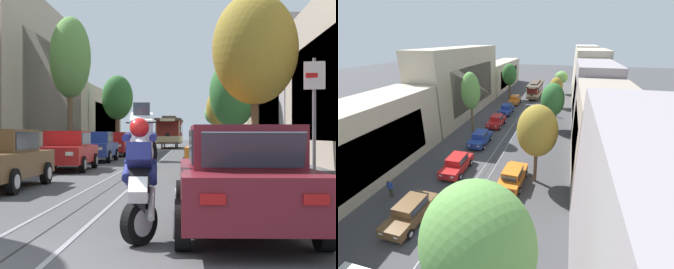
% 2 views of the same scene
% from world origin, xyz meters
% --- Properties ---
extents(ground_plane, '(173.46, 173.46, 0.00)m').
position_xyz_m(ground_plane, '(0.00, 27.75, 0.00)').
color(ground_plane, '#424244').
extents(trolley_track_rails, '(1.14, 77.38, 0.01)m').
position_xyz_m(trolley_track_rails, '(0.00, 32.69, 0.00)').
color(trolley_track_rails, gray).
rests_on(trolley_track_rails, ground).
extents(building_facade_left, '(5.24, 69.08, 10.70)m').
position_xyz_m(building_facade_left, '(-10.31, 31.51, 4.23)').
color(building_facade_left, '#BCAD93').
rests_on(building_facade_left, ground).
extents(building_facade_right, '(5.62, 69.08, 10.37)m').
position_xyz_m(building_facade_right, '(10.49, 33.65, 4.69)').
color(building_facade_right, gray).
rests_on(building_facade_right, ground).
extents(parked_car_brown_second_left, '(2.04, 4.38, 1.58)m').
position_xyz_m(parked_car_brown_second_left, '(-2.94, 8.09, 0.80)').
color(parked_car_brown_second_left, brown).
rests_on(parked_car_brown_second_left, ground).
extents(parked_car_red_mid_left, '(2.06, 4.39, 1.58)m').
position_xyz_m(parked_car_red_mid_left, '(-2.79, 14.95, 0.80)').
color(parked_car_red_mid_left, red).
rests_on(parked_car_red_mid_left, ground).
extents(parked_car_blue_fourth_left, '(2.03, 4.37, 1.58)m').
position_xyz_m(parked_car_blue_fourth_left, '(-2.83, 21.35, 0.80)').
color(parked_car_blue_fourth_left, '#233D93').
rests_on(parked_car_blue_fourth_left, ground).
extents(parked_car_red_fifth_left, '(2.00, 4.36, 1.58)m').
position_xyz_m(parked_car_red_fifth_left, '(-2.79, 27.90, 0.80)').
color(parked_car_red_fifth_left, red).
rests_on(parked_car_red_fifth_left, ground).
extents(parked_car_blue_sixth_left, '(2.10, 4.40, 1.58)m').
position_xyz_m(parked_car_blue_sixth_left, '(-2.92, 34.10, 0.80)').
color(parked_car_blue_sixth_left, '#233D93').
rests_on(parked_car_blue_sixth_left, ground).
extents(parked_car_orange_far_left, '(2.10, 4.40, 1.58)m').
position_xyz_m(parked_car_orange_far_left, '(-3.00, 40.73, 0.80)').
color(parked_car_orange_far_left, orange).
rests_on(parked_car_orange_far_left, ground).
extents(parked_car_grey_second_right, '(2.00, 4.36, 1.58)m').
position_xyz_m(parked_car_grey_second_right, '(3.06, 8.46, 0.80)').
color(parked_car_grey_second_right, slate).
rests_on(parked_car_grey_second_right, ground).
extents(parked_car_orange_mid_right, '(2.13, 4.42, 1.58)m').
position_xyz_m(parked_car_orange_mid_right, '(2.93, 14.32, 0.80)').
color(parked_car_orange_mid_right, orange).
rests_on(parked_car_orange_mid_right, ground).
extents(street_tree_kerb_left_second, '(2.39, 2.26, 8.25)m').
position_xyz_m(street_tree_kerb_left_second, '(-4.79, 23.78, 5.84)').
color(street_tree_kerb_left_second, brown).
rests_on(street_tree_kerb_left_second, ground).
extents(street_tree_kerb_left_mid, '(3.07, 2.53, 7.26)m').
position_xyz_m(street_tree_kerb_left_mid, '(-5.05, 44.46, 5.00)').
color(street_tree_kerb_left_mid, brown).
rests_on(street_tree_kerb_left_mid, ground).
extents(street_tree_kerb_right_near, '(3.59, 3.03, 8.39)m').
position_xyz_m(street_tree_kerb_right_near, '(4.69, 2.27, 6.11)').
color(street_tree_kerb_right_near, brown).
rests_on(street_tree_kerb_right_near, ground).
extents(street_tree_kerb_right_second, '(3.44, 3.10, 7.13)m').
position_xyz_m(street_tree_kerb_right_second, '(4.74, 15.24, 4.86)').
color(street_tree_kerb_right_second, brown).
rests_on(street_tree_kerb_right_second, ground).
extents(street_tree_kerb_right_mid, '(3.18, 3.13, 6.52)m').
position_xyz_m(street_tree_kerb_right_mid, '(5.01, 28.71, 4.17)').
color(street_tree_kerb_right_mid, brown).
rests_on(street_tree_kerb_right_mid, ground).
extents(street_tree_kerb_right_fourth, '(2.41, 2.32, 5.48)m').
position_xyz_m(street_tree_kerb_right_fourth, '(4.77, 40.48, 3.77)').
color(street_tree_kerb_right_fourth, brown).
rests_on(street_tree_kerb_right_fourth, ground).
extents(street_tree_kerb_right_far, '(2.96, 2.62, 5.11)m').
position_xyz_m(street_tree_kerb_right_far, '(5.21, 52.30, 3.71)').
color(street_tree_kerb_right_far, '#4C3826').
rests_on(street_tree_kerb_right_far, ground).
extents(cable_car_trolley, '(2.66, 9.15, 3.28)m').
position_xyz_m(cable_car_trolley, '(-0.00, 47.82, 1.66)').
color(cable_car_trolley, maroon).
rests_on(cable_car_trolley, ground).
extents(pedestrian_on_left_pavement, '(0.55, 0.22, 1.72)m').
position_xyz_m(pedestrian_on_left_pavement, '(5.34, 34.46, 0.97)').
color(pedestrian_on_left_pavement, black).
rests_on(pedestrian_on_left_pavement, ground).
extents(pedestrian_on_right_pavement, '(0.55, 0.36, 1.61)m').
position_xyz_m(pedestrian_on_right_pavement, '(-6.20, 9.98, 0.91)').
color(pedestrian_on_right_pavement, '#4C4233').
rests_on(pedestrian_on_right_pavement, ground).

